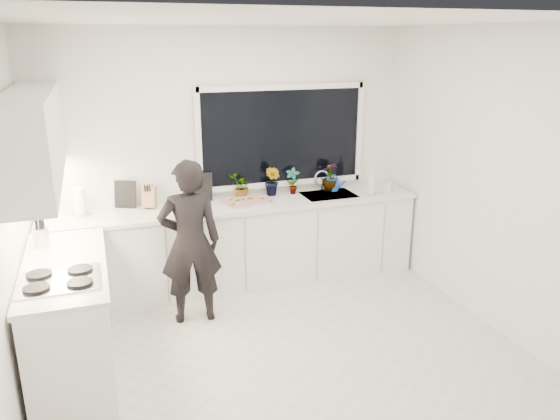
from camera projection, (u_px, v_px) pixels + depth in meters
name	position (u px, v px, depth m)	size (l,w,h in m)	color
floor	(283.00, 353.00, 4.69)	(4.00, 3.50, 0.02)	beige
wall_back	(229.00, 157.00, 5.87)	(4.00, 0.02, 2.70)	white
wall_left	(1.00, 230.00, 3.66)	(0.02, 3.50, 2.70)	white
wall_right	(493.00, 181.00, 4.91)	(0.02, 3.50, 2.70)	white
ceiling	(283.00, 19.00, 3.87)	(4.00, 3.50, 0.02)	white
window	(282.00, 136.00, 5.96)	(1.80, 0.02, 1.00)	black
base_cabinets_back	(238.00, 246.00, 5.86)	(3.92, 0.58, 0.88)	white
base_cabinets_left	(71.00, 318.00, 4.35)	(0.58, 1.60, 0.88)	white
countertop_back	(237.00, 206.00, 5.72)	(3.94, 0.62, 0.04)	silver
countertop_left	(64.00, 265.00, 4.21)	(0.62, 1.60, 0.04)	silver
upper_cabinets	(34.00, 137.00, 4.21)	(0.34, 2.10, 0.70)	white
sink	(329.00, 199.00, 6.06)	(0.58, 0.42, 0.14)	silver
faucet	(322.00, 181.00, 6.19)	(0.03, 0.03, 0.22)	silver
stovetop	(59.00, 280.00, 3.88)	(0.56, 0.48, 0.03)	black
person	(190.00, 242.00, 5.02)	(0.57, 0.37, 1.56)	black
pizza_tray	(246.00, 202.00, 5.72)	(0.45, 0.33, 0.03)	silver
pizza	(246.00, 200.00, 5.71)	(0.41, 0.30, 0.01)	#D2461C
watering_can	(333.00, 184.00, 6.21)	(0.14, 0.14, 0.13)	#1342BA
paper_towel_roll	(80.00, 203.00, 5.29)	(0.11, 0.11, 0.26)	white
knife_block	(149.00, 198.00, 5.54)	(0.13, 0.10, 0.22)	olive
utensil_crock	(41.00, 237.00, 4.53)	(0.13, 0.13, 0.16)	#ACACB1
picture_frame_large	(125.00, 194.00, 5.55)	(0.22, 0.02, 0.28)	black
picture_frame_small	(200.00, 187.00, 5.79)	(0.25, 0.02, 0.30)	black
herb_plants	(281.00, 182.00, 5.99)	(1.32, 0.30, 0.33)	#26662D
soap_bottles	(376.00, 183.00, 6.03)	(0.35, 0.15, 0.28)	#D8BF66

